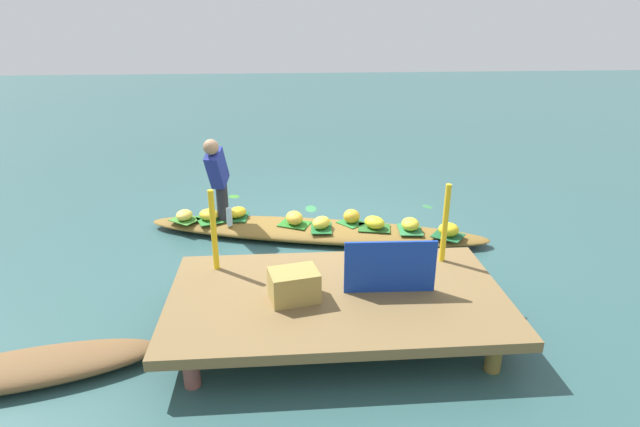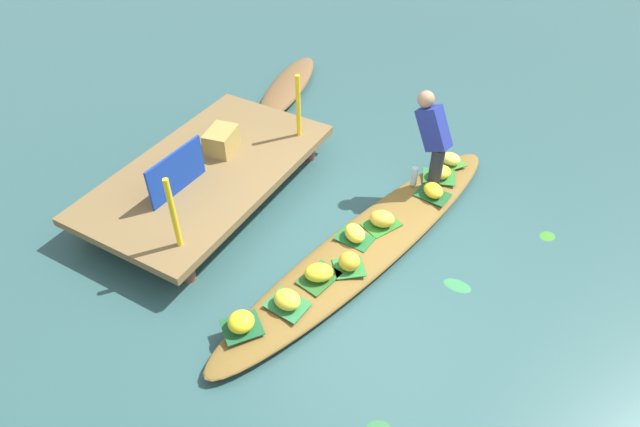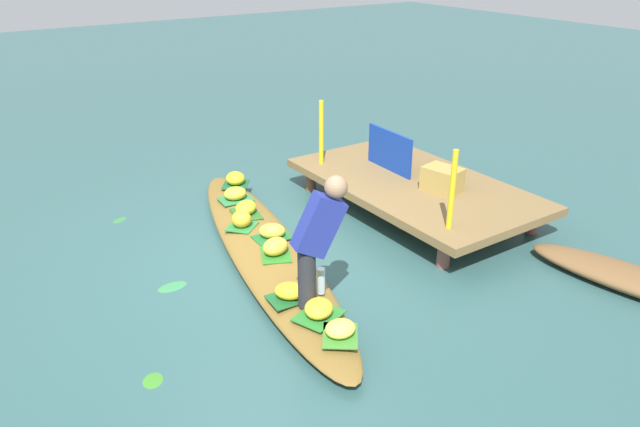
{
  "view_description": "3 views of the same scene",
  "coord_description": "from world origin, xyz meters",
  "px_view_note": "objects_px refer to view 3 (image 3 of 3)",
  "views": [
    {
      "loc": [
        0.41,
        6.39,
        2.9
      ],
      "look_at": [
        -0.06,
        0.2,
        0.42
      ],
      "focal_mm": 28.56,
      "sensor_mm": 36.0,
      "label": 1
    },
    {
      "loc": [
        -4.14,
        -1.74,
        4.48
      ],
      "look_at": [
        -0.1,
        0.57,
        0.38
      ],
      "focal_mm": 31.04,
      "sensor_mm": 36.0,
      "label": 2
    },
    {
      "loc": [
        5.15,
        -2.78,
        3.22
      ],
      "look_at": [
        0.21,
        0.57,
        0.47
      ],
      "focal_mm": 34.13,
      "sensor_mm": 36.0,
      "label": 3
    }
  ],
  "objects_px": {
    "vendor_boat": "(266,251)",
    "produce_crate": "(442,179)",
    "market_banner": "(390,151)",
    "banana_bunch_5": "(241,219)",
    "banana_bunch_8": "(290,291)",
    "vendor_person": "(318,235)",
    "banana_bunch_6": "(272,231)",
    "banana_bunch_3": "(319,308)",
    "banana_bunch_0": "(275,246)",
    "water_bottle": "(321,281)",
    "banana_bunch_7": "(340,329)",
    "banana_bunch_2": "(235,178)",
    "moored_boat": "(636,281)",
    "banana_bunch_4": "(235,193)",
    "banana_bunch_1": "(246,208)"
  },
  "relations": [
    {
      "from": "vendor_boat",
      "to": "produce_crate",
      "type": "height_order",
      "value": "produce_crate"
    },
    {
      "from": "produce_crate",
      "to": "banana_bunch_0",
      "type": "bearing_deg",
      "value": -91.63
    },
    {
      "from": "banana_bunch_2",
      "to": "banana_bunch_5",
      "type": "height_order",
      "value": "banana_bunch_5"
    },
    {
      "from": "vendor_boat",
      "to": "market_banner",
      "type": "height_order",
      "value": "market_banner"
    },
    {
      "from": "banana_bunch_4",
      "to": "produce_crate",
      "type": "relative_size",
      "value": 0.64
    },
    {
      "from": "banana_bunch_7",
      "to": "banana_bunch_5",
      "type": "bearing_deg",
      "value": 173.0
    },
    {
      "from": "banana_bunch_3",
      "to": "banana_bunch_8",
      "type": "distance_m",
      "value": 0.39
    },
    {
      "from": "moored_boat",
      "to": "banana_bunch_2",
      "type": "height_order",
      "value": "banana_bunch_2"
    },
    {
      "from": "produce_crate",
      "to": "vendor_person",
      "type": "bearing_deg",
      "value": -68.87
    },
    {
      "from": "banana_bunch_3",
      "to": "produce_crate",
      "type": "height_order",
      "value": "produce_crate"
    },
    {
      "from": "banana_bunch_0",
      "to": "banana_bunch_4",
      "type": "relative_size",
      "value": 1.01
    },
    {
      "from": "banana_bunch_3",
      "to": "banana_bunch_5",
      "type": "distance_m",
      "value": 1.99
    },
    {
      "from": "produce_crate",
      "to": "banana_bunch_4",
      "type": "bearing_deg",
      "value": -128.82
    },
    {
      "from": "banana_bunch_5",
      "to": "banana_bunch_2",
      "type": "bearing_deg",
      "value": 156.14
    },
    {
      "from": "banana_bunch_6",
      "to": "banana_bunch_7",
      "type": "height_order",
      "value": "banana_bunch_6"
    },
    {
      "from": "banana_bunch_1",
      "to": "banana_bunch_6",
      "type": "distance_m",
      "value": 0.71
    },
    {
      "from": "vendor_boat",
      "to": "banana_bunch_8",
      "type": "height_order",
      "value": "banana_bunch_8"
    },
    {
      "from": "banana_bunch_0",
      "to": "water_bottle",
      "type": "bearing_deg",
      "value": -1.69
    },
    {
      "from": "vendor_person",
      "to": "water_bottle",
      "type": "height_order",
      "value": "vendor_person"
    },
    {
      "from": "banana_bunch_6",
      "to": "produce_crate",
      "type": "relative_size",
      "value": 0.65
    },
    {
      "from": "banana_bunch_8",
      "to": "water_bottle",
      "type": "distance_m",
      "value": 0.3
    },
    {
      "from": "banana_bunch_8",
      "to": "banana_bunch_5",
      "type": "bearing_deg",
      "value": 168.34
    },
    {
      "from": "banana_bunch_7",
      "to": "water_bottle",
      "type": "bearing_deg",
      "value": 159.23
    },
    {
      "from": "vendor_boat",
      "to": "banana_bunch_1",
      "type": "bearing_deg",
      "value": 179.38
    },
    {
      "from": "vendor_boat",
      "to": "banana_bunch_5",
      "type": "distance_m",
      "value": 0.55
    },
    {
      "from": "vendor_person",
      "to": "banana_bunch_0",
      "type": "bearing_deg",
      "value": 171.81
    },
    {
      "from": "banana_bunch_0",
      "to": "banana_bunch_5",
      "type": "xyz_separation_m",
      "value": [
        -0.78,
        0.01,
        0.01
      ]
    },
    {
      "from": "banana_bunch_1",
      "to": "banana_bunch_8",
      "type": "xyz_separation_m",
      "value": [
        1.86,
        -0.53,
        -0.01
      ]
    },
    {
      "from": "banana_bunch_8",
      "to": "vendor_person",
      "type": "bearing_deg",
      "value": 38.76
    },
    {
      "from": "vendor_person",
      "to": "produce_crate",
      "type": "xyz_separation_m",
      "value": [
        -0.94,
        2.44,
        -0.33
      ]
    },
    {
      "from": "banana_bunch_3",
      "to": "vendor_person",
      "type": "distance_m",
      "value": 0.64
    },
    {
      "from": "banana_bunch_0",
      "to": "market_banner",
      "type": "height_order",
      "value": "market_banner"
    },
    {
      "from": "market_banner",
      "to": "moored_boat",
      "type": "bearing_deg",
      "value": 11.42
    },
    {
      "from": "banana_bunch_0",
      "to": "banana_bunch_1",
      "type": "bearing_deg",
      "value": 168.49
    },
    {
      "from": "banana_bunch_4",
      "to": "banana_bunch_6",
      "type": "height_order",
      "value": "banana_bunch_4"
    },
    {
      "from": "banana_bunch_0",
      "to": "banana_bunch_7",
      "type": "xyz_separation_m",
      "value": [
        1.53,
        -0.27,
        -0.02
      ]
    },
    {
      "from": "banana_bunch_7",
      "to": "water_bottle",
      "type": "xyz_separation_m",
      "value": [
        -0.65,
        0.25,
        0.05
      ]
    },
    {
      "from": "banana_bunch_7",
      "to": "water_bottle",
      "type": "relative_size",
      "value": 1.02
    },
    {
      "from": "vendor_person",
      "to": "produce_crate",
      "type": "height_order",
      "value": "vendor_person"
    },
    {
      "from": "vendor_boat",
      "to": "banana_bunch_6",
      "type": "distance_m",
      "value": 0.23
    },
    {
      "from": "banana_bunch_8",
      "to": "vendor_person",
      "type": "relative_size",
      "value": 0.23
    },
    {
      "from": "banana_bunch_5",
      "to": "vendor_boat",
      "type": "bearing_deg",
      "value": 2.14
    },
    {
      "from": "vendor_boat",
      "to": "banana_bunch_2",
      "type": "xyz_separation_m",
      "value": [
        -1.7,
        0.51,
        0.18
      ]
    },
    {
      "from": "banana_bunch_1",
      "to": "banana_bunch_2",
      "type": "height_order",
      "value": "banana_bunch_2"
    },
    {
      "from": "banana_bunch_4",
      "to": "produce_crate",
      "type": "bearing_deg",
      "value": 51.18
    },
    {
      "from": "vendor_boat",
      "to": "vendor_person",
      "type": "height_order",
      "value": "vendor_person"
    },
    {
      "from": "vendor_boat",
      "to": "water_bottle",
      "type": "height_order",
      "value": "water_bottle"
    },
    {
      "from": "banana_bunch_7",
      "to": "vendor_person",
      "type": "height_order",
      "value": "vendor_person"
    },
    {
      "from": "banana_bunch_6",
      "to": "banana_bunch_5",
      "type": "bearing_deg",
      "value": -160.35
    },
    {
      "from": "moored_boat",
      "to": "banana_bunch_1",
      "type": "height_order",
      "value": "banana_bunch_1"
    }
  ]
}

